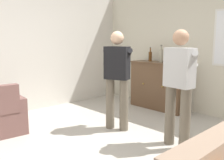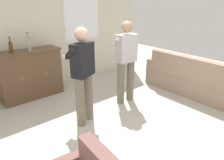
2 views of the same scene
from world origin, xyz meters
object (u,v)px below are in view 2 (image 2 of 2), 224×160
object	(u,v)px
person_standing_left	(83,72)
person_standing_right	(126,59)
couch	(198,82)
sideboard_cabinet	(30,74)
bottle_liquor_amber	(11,47)
bottle_wine_green	(29,43)

from	to	relation	value
person_standing_left	person_standing_right	world-z (taller)	same
couch	sideboard_cabinet	world-z (taller)	sideboard_cabinet
sideboard_cabinet	bottle_liquor_amber	bearing A→B (deg)	172.06
bottle_liquor_amber	couch	bearing A→B (deg)	-38.65
bottle_wine_green	person_standing_right	distance (m)	2.03
couch	person_standing_right	distance (m)	1.73
person_standing_left	person_standing_right	bearing A→B (deg)	6.23
couch	person_standing_right	size ratio (longest dim) A/B	1.54
couch	person_standing_left	distance (m)	2.65
bottle_wine_green	person_standing_left	distance (m)	1.64
sideboard_cabinet	person_standing_left	bearing A→B (deg)	-79.38
person_standing_left	couch	bearing A→B (deg)	-17.74
sideboard_cabinet	person_standing_right	bearing A→B (deg)	-46.39
person_standing_right	bottle_wine_green	bearing A→B (deg)	132.95
bottle_liquor_amber	person_standing_left	distance (m)	1.77
bottle_wine_green	person_standing_left	xyz separation A→B (m)	(0.25, -1.59, -0.27)
sideboard_cabinet	couch	bearing A→B (deg)	-41.00
bottle_liquor_amber	person_standing_right	xyz separation A→B (m)	(1.71, -1.53, -0.23)
bottle_liquor_amber	person_standing_right	world-z (taller)	person_standing_right
bottle_wine_green	sideboard_cabinet	bearing A→B (deg)	158.48
couch	bottle_liquor_amber	xyz separation A→B (m)	(-3.05, 2.44, 0.83)
couch	bottle_liquor_amber	bearing A→B (deg)	141.35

